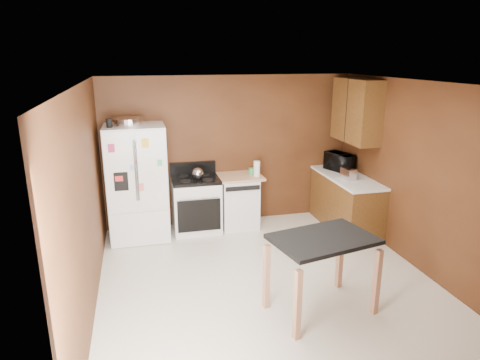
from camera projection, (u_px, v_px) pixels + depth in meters
name	position (u px, v px, depth m)	size (l,w,h in m)	color
floor	(268.00, 282.00, 5.49)	(4.50, 4.50, 0.00)	silver
ceiling	(272.00, 84.00, 4.79)	(4.50, 4.50, 0.00)	white
wall_back	(230.00, 151.00, 7.24)	(4.20, 4.20, 0.00)	#552E16
wall_front	(364.00, 283.00, 3.04)	(4.20, 4.20, 0.00)	#552E16
wall_left	(86.00, 204.00, 4.66)	(4.50, 4.50, 0.00)	#552E16
wall_right	(422.00, 178.00, 5.61)	(4.50, 4.50, 0.00)	#552E16
roasting_pan	(128.00, 122.00, 6.36)	(0.43, 0.43, 0.11)	silver
pen_cup	(109.00, 123.00, 6.16)	(0.08, 0.08, 0.13)	black
kettle	(198.00, 173.00, 6.81)	(0.19, 0.19, 0.19)	silver
paper_towel	(257.00, 169.00, 7.01)	(0.11, 0.11, 0.25)	white
green_canister	(252.00, 171.00, 7.13)	(0.10, 0.10, 0.11)	#3D9F5A
toaster	(348.00, 174.00, 6.81)	(0.15, 0.24, 0.18)	silver
microwave	(339.00, 162.00, 7.32)	(0.50, 0.34, 0.28)	black
refrigerator	(137.00, 183.00, 6.62)	(0.90, 0.80, 1.80)	white
gas_range	(196.00, 204.00, 7.01)	(0.76, 0.68, 1.10)	white
dishwasher	(238.00, 200.00, 7.20)	(0.78, 0.63, 0.89)	white
right_cabinets	(349.00, 175.00, 7.03)	(0.63, 1.58, 2.45)	brown
island	(323.00, 250.00, 4.69)	(1.23, 0.94, 0.91)	black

